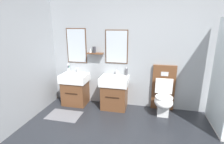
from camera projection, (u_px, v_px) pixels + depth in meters
name	position (u px, v px, depth m)	size (l,w,h in m)	color
wall_back	(148.00, 47.00, 3.59)	(4.67, 0.27, 2.71)	#999EA3
bath_mat	(64.00, 115.00, 3.49)	(0.68, 0.44, 0.01)	slate
vanity_sink_left	(75.00, 88.00, 3.95)	(0.60, 0.49, 0.73)	brown
tap_on_left_sink	(78.00, 69.00, 4.00)	(0.03, 0.13, 0.11)	silver
vanity_sink_right	(114.00, 92.00, 3.75)	(0.60, 0.49, 0.73)	brown
tap_on_right_sink	(116.00, 72.00, 3.80)	(0.03, 0.13, 0.11)	silver
toilet	(163.00, 96.00, 3.53)	(0.48, 0.62, 1.00)	brown
toothbrush_cup	(69.00, 69.00, 4.04)	(0.07, 0.07, 0.20)	silver
soap_dispenser	(126.00, 72.00, 3.75)	(0.06, 0.06, 0.19)	#4C4C51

